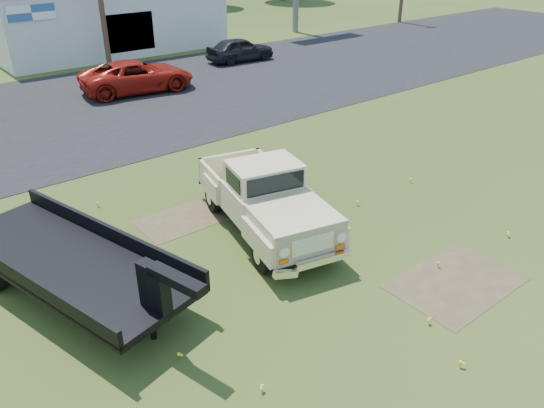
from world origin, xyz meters
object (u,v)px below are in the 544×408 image
(vintage_pickup_truck, at_px, (265,197))
(flatbed_trailer, at_px, (67,256))
(red_pickup, at_px, (137,76))
(dark_sedan, at_px, (240,50))

(vintage_pickup_truck, xyz_separation_m, flatbed_trailer, (-4.98, 0.56, -0.05))
(red_pickup, bearing_deg, flatbed_trailer, 156.60)
(flatbed_trailer, relative_size, dark_sedan, 1.67)
(vintage_pickup_truck, xyz_separation_m, dark_sedan, (11.24, 16.80, -0.29))
(flatbed_trailer, bearing_deg, red_pickup, 44.07)
(dark_sedan, bearing_deg, vintage_pickup_truck, 150.38)
(flatbed_trailer, distance_m, red_pickup, 16.30)
(red_pickup, distance_m, dark_sedan, 8.13)
(dark_sedan, bearing_deg, red_pickup, 110.42)
(vintage_pickup_truck, bearing_deg, dark_sedan, 69.26)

